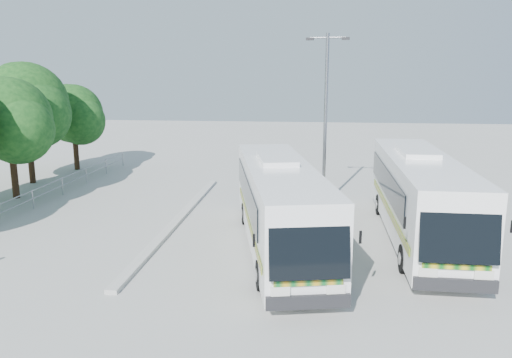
# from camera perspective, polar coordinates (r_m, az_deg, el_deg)

# --- Properties ---
(ground) EXTENTS (100.00, 100.00, 0.00)m
(ground) POSITION_cam_1_polar(r_m,az_deg,el_deg) (21.02, -4.10, -6.46)
(ground) COLOR #A2A29D
(ground) RESTS_ON ground
(kerb_divider) EXTENTS (0.40, 16.00, 0.15)m
(kerb_divider) POSITION_cam_1_polar(r_m,az_deg,el_deg) (23.36, -8.78, -4.48)
(kerb_divider) COLOR #B2B2AD
(kerb_divider) RESTS_ON ground
(railing) EXTENTS (0.06, 22.00, 1.00)m
(railing) POSITION_cam_1_polar(r_m,az_deg,el_deg) (27.92, -23.16, -1.19)
(railing) COLOR gray
(railing) RESTS_ON ground
(tree_far_c) EXTENTS (4.97, 4.69, 6.49)m
(tree_far_c) POSITION_cam_1_polar(r_m,az_deg,el_deg) (29.43, -26.30, 6.12)
(tree_far_c) COLOR #382314
(tree_far_c) RESTS_ON ground
(tree_far_d) EXTENTS (5.62, 5.30, 7.33)m
(tree_far_d) POSITION_cam_1_polar(r_m,az_deg,el_deg) (33.15, -24.71, 7.76)
(tree_far_d) COLOR #382314
(tree_far_d) RESTS_ON ground
(tree_far_e) EXTENTS (4.54, 4.28, 5.92)m
(tree_far_e) POSITION_cam_1_polar(r_m,az_deg,el_deg) (36.83, -20.07, 6.99)
(tree_far_e) COLOR #382314
(tree_far_e) RESTS_ON ground
(coach_main) EXTENTS (4.68, 11.96, 3.26)m
(coach_main) POSITION_cam_1_polar(r_m,az_deg,el_deg) (19.01, 2.70, -2.82)
(coach_main) COLOR white
(coach_main) RESTS_ON ground
(coach_adjacent) EXTENTS (2.67, 12.08, 3.34)m
(coach_adjacent) POSITION_cam_1_polar(r_m,az_deg,el_deg) (21.20, 18.15, -1.72)
(coach_adjacent) COLOR white
(coach_adjacent) RESTS_ON ground
(lamppost) EXTENTS (2.09, 0.38, 8.53)m
(lamppost) POSITION_cam_1_polar(r_m,az_deg,el_deg) (25.08, 7.96, 7.46)
(lamppost) COLOR gray
(lamppost) RESTS_ON ground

